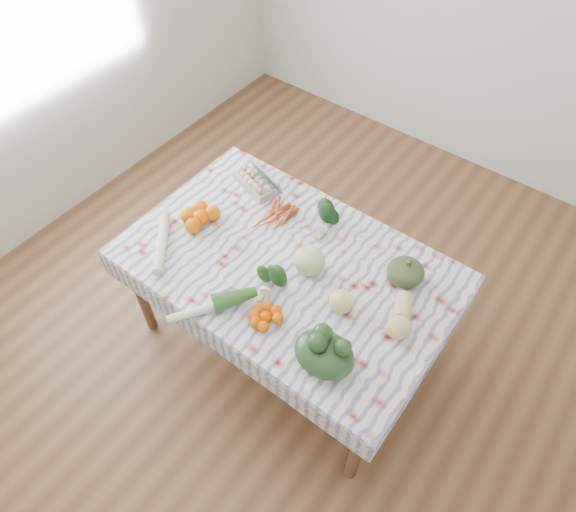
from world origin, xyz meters
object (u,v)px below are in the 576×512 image
(dining_table, at_px, (288,273))
(butternut_squash, at_px, (401,315))
(grapefruit, at_px, (341,302))
(egg_carton, at_px, (253,183))
(cabbage, at_px, (310,261))
(kabocha_squash, at_px, (406,272))

(dining_table, distance_m, butternut_squash, 0.64)
(dining_table, distance_m, grapefruit, 0.39)
(dining_table, relative_size, egg_carton, 5.82)
(dining_table, relative_size, cabbage, 10.54)
(dining_table, xyz_separation_m, cabbage, (0.11, 0.03, 0.16))
(egg_carton, relative_size, kabocha_squash, 1.50)
(grapefruit, bearing_deg, kabocha_squash, 65.15)
(kabocha_squash, distance_m, butternut_squash, 0.25)
(kabocha_squash, distance_m, cabbage, 0.47)
(kabocha_squash, bearing_deg, grapefruit, -114.85)
(dining_table, distance_m, cabbage, 0.20)
(egg_carton, bearing_deg, butternut_squash, 1.68)
(dining_table, bearing_deg, cabbage, 14.54)
(cabbage, bearing_deg, egg_carton, 154.24)
(egg_carton, bearing_deg, cabbage, -9.88)
(cabbage, height_order, grapefruit, cabbage)
(dining_table, xyz_separation_m, butternut_squash, (0.62, 0.04, 0.14))
(egg_carton, distance_m, kabocha_squash, 1.01)
(egg_carton, bearing_deg, dining_table, -17.19)
(butternut_squash, height_order, grapefruit, grapefruit)
(egg_carton, distance_m, cabbage, 0.67)
(egg_carton, relative_size, butternut_squash, 1.17)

